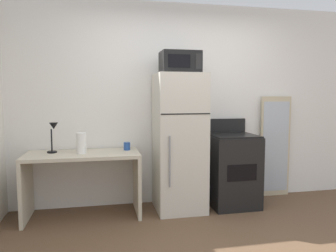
% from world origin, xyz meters
% --- Properties ---
extents(wall_back_white, '(5.00, 0.10, 2.60)m').
position_xyz_m(wall_back_white, '(0.00, 1.70, 1.30)').
color(wall_back_white, white).
rests_on(wall_back_white, ground).
extents(desk, '(1.30, 0.60, 0.75)m').
position_xyz_m(desk, '(-1.24, 1.33, 0.53)').
color(desk, beige).
rests_on(desk, ground).
extents(desk_lamp, '(0.14, 0.12, 0.35)m').
position_xyz_m(desk_lamp, '(-1.56, 1.40, 0.99)').
color(desk_lamp, black).
rests_on(desk_lamp, desk).
extents(paper_towel_roll, '(0.11, 0.11, 0.24)m').
position_xyz_m(paper_towel_roll, '(-1.25, 1.30, 0.87)').
color(paper_towel_roll, white).
rests_on(paper_towel_roll, desk).
extents(coffee_mug, '(0.08, 0.08, 0.09)m').
position_xyz_m(coffee_mug, '(-0.72, 1.42, 0.80)').
color(coffee_mug, '#264C99').
rests_on(coffee_mug, desk).
extents(refrigerator, '(0.58, 0.63, 1.68)m').
position_xyz_m(refrigerator, '(-0.08, 1.33, 0.84)').
color(refrigerator, beige).
rests_on(refrigerator, ground).
extents(microwave, '(0.46, 0.35, 0.26)m').
position_xyz_m(microwave, '(-0.08, 1.31, 1.81)').
color(microwave, black).
rests_on(microwave, refrigerator).
extents(oven_range, '(0.59, 0.61, 1.10)m').
position_xyz_m(oven_range, '(0.62, 1.33, 0.47)').
color(oven_range, black).
rests_on(oven_range, ground).
extents(leaning_mirror, '(0.44, 0.03, 1.40)m').
position_xyz_m(leaning_mirror, '(1.37, 1.59, 0.70)').
color(leaning_mirror, '#C6B793').
rests_on(leaning_mirror, ground).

